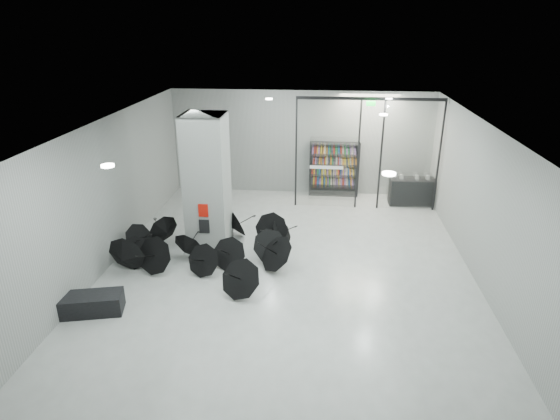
# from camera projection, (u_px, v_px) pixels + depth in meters

# --- Properties ---
(room) EXTENTS (14.00, 14.02, 4.01)m
(room) POSITION_uv_depth(u_px,v_px,m) (286.00, 178.00, 11.40)
(room) COLOR gray
(room) RESTS_ON ground
(column) EXTENTS (1.20, 1.20, 4.00)m
(column) POSITION_uv_depth(u_px,v_px,m) (207.00, 182.00, 13.78)
(column) COLOR slate
(column) RESTS_ON ground
(fire_cabinet) EXTENTS (0.28, 0.04, 0.38)m
(fire_cabinet) POSITION_uv_depth(u_px,v_px,m) (203.00, 210.00, 13.45)
(fire_cabinet) COLOR #A50A07
(fire_cabinet) RESTS_ON column
(info_panel) EXTENTS (0.30, 0.03, 0.42)m
(info_panel) POSITION_uv_depth(u_px,v_px,m) (204.00, 226.00, 13.63)
(info_panel) COLOR black
(info_panel) RESTS_ON column
(exit_sign) EXTENTS (0.30, 0.06, 0.15)m
(exit_sign) POSITION_uv_depth(u_px,v_px,m) (371.00, 104.00, 15.71)
(exit_sign) COLOR #0CE533
(exit_sign) RESTS_ON room
(glass_partition) EXTENTS (5.06, 0.08, 4.00)m
(glass_partition) POSITION_uv_depth(u_px,v_px,m) (367.00, 150.00, 16.51)
(glass_partition) COLOR silver
(glass_partition) RESTS_ON ground
(bench) EXTENTS (1.58, 0.96, 0.47)m
(bench) POSITION_uv_depth(u_px,v_px,m) (90.00, 304.00, 11.00)
(bench) COLOR black
(bench) RESTS_ON ground
(bookshelf) EXTENTS (1.91, 0.38, 2.10)m
(bookshelf) POSITION_uv_depth(u_px,v_px,m) (334.00, 169.00, 18.18)
(bookshelf) COLOR black
(bookshelf) RESTS_ON ground
(shop_counter) EXTENTS (1.68, 0.72, 1.00)m
(shop_counter) POSITION_uv_depth(u_px,v_px,m) (412.00, 192.00, 17.45)
(shop_counter) COLOR black
(shop_counter) RESTS_ON ground
(umbrella_cluster) EXTENTS (5.78, 4.61, 1.31)m
(umbrella_cluster) POSITION_uv_depth(u_px,v_px,m) (211.00, 252.00, 13.30)
(umbrella_cluster) COLOR black
(umbrella_cluster) RESTS_ON ground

